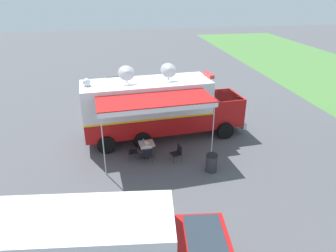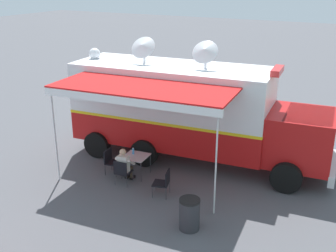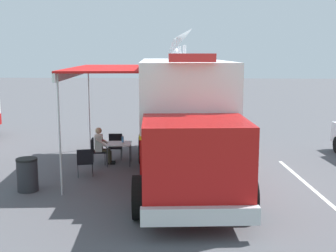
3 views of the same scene
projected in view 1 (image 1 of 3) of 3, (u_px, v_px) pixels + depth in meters
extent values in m
plane|color=#515156|center=(148.00, 137.00, 18.44)|extent=(100.00, 100.00, 0.00)
cube|color=silver|center=(163.00, 113.00, 21.92)|extent=(0.54, 4.79, 0.01)
cube|color=#B71414|center=(147.00, 120.00, 17.96)|extent=(3.12, 7.39, 1.10)
cube|color=white|center=(147.00, 98.00, 17.37)|extent=(3.12, 7.39, 1.70)
cube|color=yellow|center=(147.00, 111.00, 17.73)|extent=(3.15, 7.41, 0.10)
cube|color=#B71414|center=(221.00, 108.00, 18.89)|extent=(2.48, 2.29, 1.70)
cube|color=#28333D|center=(225.00, 100.00, 18.73)|extent=(2.27, 1.65, 0.70)
cube|color=silver|center=(236.00, 120.00, 19.53)|extent=(2.38, 0.41, 0.36)
cylinder|color=black|center=(210.00, 115.00, 20.34)|extent=(0.39, 1.02, 1.00)
cylinder|color=black|center=(225.00, 131.00, 18.15)|extent=(0.39, 1.02, 1.00)
cylinder|color=black|center=(135.00, 123.00, 19.21)|extent=(0.39, 1.02, 1.00)
cylinder|color=black|center=(143.00, 140.00, 17.01)|extent=(0.39, 1.02, 1.00)
cylinder|color=black|center=(104.00, 126.00, 18.76)|extent=(0.39, 1.02, 1.00)
cylinder|color=black|center=(107.00, 145.00, 16.56)|extent=(0.39, 1.02, 1.00)
cube|color=white|center=(146.00, 82.00, 16.99)|extent=(3.12, 7.39, 0.10)
cube|color=red|center=(209.00, 75.00, 17.76)|extent=(1.12, 0.38, 0.20)
cylinder|color=silver|center=(127.00, 79.00, 16.63)|extent=(0.10, 0.10, 0.45)
cone|color=silver|center=(127.00, 72.00, 16.33)|extent=(0.79, 0.96, 0.81)
cylinder|color=silver|center=(168.00, 76.00, 17.16)|extent=(0.10, 0.10, 0.45)
cone|color=silver|center=(169.00, 69.00, 16.86)|extent=(0.79, 0.96, 0.81)
sphere|color=white|center=(87.00, 82.00, 16.17)|extent=(0.44, 0.44, 0.44)
cube|color=red|center=(155.00, 100.00, 15.01)|extent=(2.70, 5.93, 0.06)
cube|color=white|center=(160.00, 110.00, 14.14)|extent=(0.59, 5.74, 0.24)
cylinder|color=silver|center=(213.00, 132.00, 15.44)|extent=(0.05, 0.05, 3.25)
cylinder|color=silver|center=(103.00, 145.00, 14.20)|extent=(0.05, 0.05, 3.25)
cube|color=silver|center=(147.00, 144.00, 16.23)|extent=(0.87, 0.87, 0.03)
cylinder|color=#333338|center=(152.00, 145.00, 16.79)|extent=(0.03, 0.03, 0.70)
cylinder|color=#333338|center=(155.00, 152.00, 16.14)|extent=(0.03, 0.03, 0.70)
cylinder|color=#333338|center=(139.00, 147.00, 16.63)|extent=(0.03, 0.03, 0.70)
cylinder|color=#333338|center=(141.00, 154.00, 15.98)|extent=(0.03, 0.03, 0.70)
cylinder|color=#4C99D8|center=(143.00, 141.00, 16.24)|extent=(0.07, 0.07, 0.20)
cylinder|color=white|center=(143.00, 139.00, 16.20)|extent=(0.04, 0.04, 0.02)
cube|color=black|center=(147.00, 155.00, 15.72)|extent=(0.52, 0.52, 0.04)
cube|color=black|center=(148.00, 153.00, 15.43)|extent=(0.08, 0.48, 0.44)
cylinder|color=#333338|center=(142.00, 157.00, 15.95)|extent=(0.02, 0.02, 0.42)
cylinder|color=#333338|center=(151.00, 156.00, 16.05)|extent=(0.02, 0.02, 0.42)
cylinder|color=#333338|center=(144.00, 161.00, 15.57)|extent=(0.02, 0.02, 0.42)
cylinder|color=#333338|center=(152.00, 160.00, 15.67)|extent=(0.02, 0.02, 0.42)
cube|color=black|center=(133.00, 152.00, 16.00)|extent=(0.52, 0.52, 0.04)
cube|color=black|center=(129.00, 149.00, 15.85)|extent=(0.48, 0.08, 0.44)
cylinder|color=#333338|center=(137.00, 153.00, 16.33)|extent=(0.02, 0.02, 0.42)
cylinder|color=#333338|center=(138.00, 157.00, 15.95)|extent=(0.02, 0.02, 0.42)
cylinder|color=#333338|center=(128.00, 154.00, 16.23)|extent=(0.02, 0.02, 0.42)
cylinder|color=#333338|center=(130.00, 158.00, 15.85)|extent=(0.02, 0.02, 0.42)
cube|color=black|center=(176.00, 154.00, 15.83)|extent=(0.59, 0.59, 0.04)
cube|color=black|center=(180.00, 149.00, 15.81)|extent=(0.47, 0.16, 0.44)
cylinder|color=#333338|center=(174.00, 160.00, 15.65)|extent=(0.02, 0.02, 0.42)
cylinder|color=#333338|center=(170.00, 156.00, 16.02)|extent=(0.02, 0.02, 0.42)
cylinder|color=#333338|center=(181.00, 158.00, 15.82)|extent=(0.02, 0.02, 0.42)
cylinder|color=#333338|center=(178.00, 154.00, 16.18)|extent=(0.02, 0.02, 0.42)
cube|color=silver|center=(147.00, 150.00, 15.60)|extent=(0.27, 0.38, 0.56)
sphere|color=tan|center=(147.00, 143.00, 15.42)|extent=(0.22, 0.22, 0.22)
cylinder|color=silver|center=(142.00, 149.00, 15.63)|extent=(0.43, 0.13, 0.34)
cylinder|color=silver|center=(151.00, 148.00, 15.74)|extent=(0.43, 0.13, 0.34)
cylinder|color=#383323|center=(145.00, 153.00, 15.85)|extent=(0.39, 0.16, 0.13)
cylinder|color=#383323|center=(144.00, 155.00, 16.10)|extent=(0.11, 0.11, 0.42)
cube|color=black|center=(144.00, 158.00, 16.23)|extent=(0.25, 0.12, 0.07)
cylinder|color=#383323|center=(148.00, 153.00, 15.89)|extent=(0.39, 0.16, 0.13)
cylinder|color=#383323|center=(148.00, 155.00, 16.15)|extent=(0.11, 0.11, 0.42)
cube|color=black|center=(148.00, 157.00, 16.28)|extent=(0.25, 0.12, 0.07)
cylinder|color=#2D2D33|center=(211.00, 163.00, 14.97)|extent=(0.56, 0.56, 0.85)
cylinder|color=black|center=(212.00, 155.00, 14.78)|extent=(0.57, 0.57, 0.06)
cube|color=white|center=(83.00, 247.00, 8.69)|extent=(2.64, 5.39, 2.20)
cube|color=#28333D|center=(204.00, 242.00, 8.89)|extent=(1.79, 1.27, 0.60)
cylinder|color=black|center=(183.00, 245.00, 10.30)|extent=(0.35, 0.86, 0.84)
cylinder|color=black|center=(49.00, 251.00, 10.06)|extent=(0.35, 0.86, 0.84)
cube|color=silver|center=(124.00, 92.00, 24.16)|extent=(2.22, 4.36, 0.76)
cube|color=#28333D|center=(122.00, 83.00, 23.82)|extent=(1.81, 2.25, 0.68)
cylinder|color=black|center=(139.00, 91.00, 25.42)|extent=(0.28, 0.66, 0.64)
cylinder|color=black|center=(143.00, 98.00, 23.85)|extent=(0.28, 0.66, 0.64)
cylinder|color=black|center=(107.00, 94.00, 24.80)|extent=(0.28, 0.66, 0.64)
cylinder|color=black|center=(109.00, 101.00, 23.22)|extent=(0.28, 0.66, 0.64)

